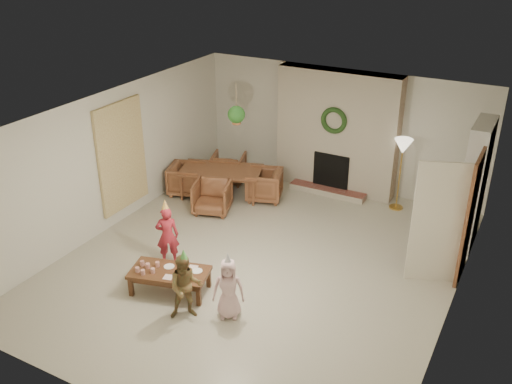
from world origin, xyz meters
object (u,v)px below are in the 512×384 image
Objects in this scene: dining_chair_far at (228,168)px; dining_chair_near at (212,197)px; coffee_table_top at (169,272)px; dining_table at (221,183)px; child_plaid at (186,287)px; child_pink at (228,289)px; dining_chair_right at (264,185)px; child_red at (167,235)px; dining_chair_left at (187,179)px.

dining_chair_near is at bearing 90.00° from dining_chair_far.
dining_table is at bearing 93.25° from coffee_table_top.
child_pink is at bearing -6.73° from child_plaid.
dining_chair_far is 1.14m from dining_chair_right.
dining_chair_far is (-0.45, 1.36, 0.00)m from dining_chair_near.
dining_chair_right is 0.70× the size of child_plaid.
child_pink is (2.15, -3.28, 0.18)m from dining_table.
child_red reaches higher than coffee_table_top.
dining_chair_near is 1.14m from dining_chair_right.
dining_table reaches higher than coffee_table_top.
dining_chair_far is at bearing 77.69° from child_plaid.
dining_chair_left is 3.44m from coffee_table_top.
dining_chair_left is (-0.90, 0.45, 0.00)m from dining_chair_near.
coffee_table_top is (1.06, -3.19, 0.05)m from dining_table.
child_plaid is (0.57, -0.38, 0.16)m from coffee_table_top.
dining_chair_near is 0.68× the size of child_red.
dining_chair_near is at bearing 93.28° from coffee_table_top.
child_red is at bearing -95.85° from dining_table.
child_pink is (2.83, -3.06, 0.15)m from dining_chair_left.
dining_chair_left is 0.68× the size of child_red.
child_pink is (0.52, 0.29, -0.03)m from child_plaid.
dining_chair_near is 0.59× the size of coffee_table_top.
dining_chair_left is 4.17m from child_pink.
dining_table is at bearing -90.00° from dining_chair_right.
child_plaid is at bearing 100.53° from child_red.
dining_chair_left is at bearing 107.01° from child_pink.
dining_chair_left is at bearing 135.00° from dining_chair_near.
dining_chair_left is at bearing 88.70° from child_plaid.
dining_chair_near is at bearing 80.03° from child_plaid.
child_plaid is at bearing -163.70° from dining_chair_left.
coffee_table_top is 1.16× the size of child_red.
dining_table is at bearing 78.65° from child_plaid.
dining_chair_far is 0.68× the size of child_red.
child_pink is at bearing -71.81° from dining_chair_near.
dining_chair_near is at bearing -115.45° from child_red.
dining_chair_right is (1.53, 0.50, 0.00)m from dining_chair_left.
dining_chair_right is at bearing 84.34° from child_pink.
child_pink reaches higher than dining_chair_near.
dining_chair_right is at bearing -131.46° from child_red.
dining_chair_right is (0.85, 0.28, 0.03)m from dining_table.
child_red is (1.24, -2.33, 0.19)m from dining_chair_left.
child_red is at bearing -98.04° from dining_chair_near.
coffee_table_top is at bearing 149.52° from child_pink.
coffee_table_top is (0.84, -2.52, 0.02)m from dining_chair_near.
dining_table is 3.37m from coffee_table_top.
child_red is (-0.29, -2.83, 0.19)m from dining_chair_right.
child_red is at bearing 100.33° from child_plaid.
dining_chair_far is at bearing 93.23° from coffee_table_top.
dining_chair_near reaches higher than coffee_table_top.
dining_chair_right is at bearing 78.39° from coffee_table_top.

